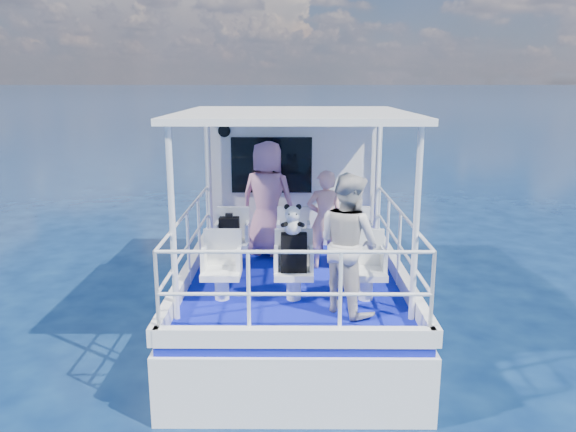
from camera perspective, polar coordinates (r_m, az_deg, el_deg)
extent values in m
plane|color=#07183A|center=(8.49, 0.53, -11.30)|extent=(2000.00, 2000.00, 0.00)
cube|color=white|center=(9.41, 0.51, -8.76)|extent=(3.00, 7.00, 1.60)
cube|color=#0B12A0|center=(9.12, 0.52, -3.81)|extent=(2.90, 6.90, 0.10)
cube|color=white|center=(10.13, 0.51, 4.61)|extent=(2.85, 2.00, 2.20)
cube|color=white|center=(7.53, 0.59, 10.29)|extent=(3.00, 3.20, 0.08)
cylinder|color=white|center=(6.35, -11.65, -0.99)|extent=(0.07, 0.07, 2.20)
cylinder|color=white|center=(6.36, 12.89, -1.02)|extent=(0.07, 0.07, 2.20)
cylinder|color=white|center=(9.14, -7.98, 3.52)|extent=(0.07, 0.07, 2.20)
cylinder|color=white|center=(9.15, 9.03, 3.49)|extent=(0.07, 0.07, 2.20)
cube|color=white|center=(8.33, -5.67, -3.83)|extent=(0.48, 0.46, 0.38)
cube|color=white|center=(8.29, 0.54, -3.86)|extent=(0.48, 0.46, 0.38)
cube|color=white|center=(8.34, 6.75, -3.84)|extent=(0.48, 0.46, 0.38)
cube|color=white|center=(7.11, -6.74, -6.93)|extent=(0.48, 0.46, 0.38)
cube|color=white|center=(7.06, 0.59, -6.99)|extent=(0.48, 0.46, 0.38)
cube|color=white|center=(7.12, 7.91, -6.93)|extent=(0.48, 0.46, 0.38)
imported|color=#C17D99|center=(8.69, -2.10, 1.75)|extent=(0.79, 0.68, 1.79)
imported|color=#F0A69B|center=(8.11, 3.77, -0.36)|extent=(0.55, 0.38, 1.44)
imported|color=beige|center=(6.56, 6.13, -2.77)|extent=(1.00, 1.02, 1.66)
cube|color=black|center=(8.17, -5.98, -1.43)|extent=(0.29, 0.16, 0.38)
cube|color=black|center=(6.89, 0.60, -3.74)|extent=(0.32, 0.18, 0.48)
cube|color=black|center=(8.11, -6.01, 0.07)|extent=(0.10, 0.06, 0.06)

